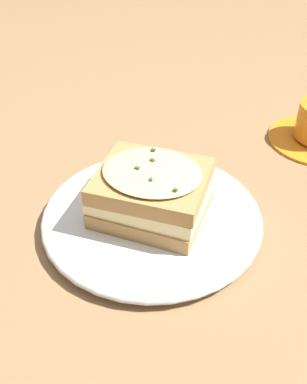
% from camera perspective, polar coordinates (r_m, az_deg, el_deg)
% --- Properties ---
extents(ground_plane, '(2.40, 2.40, 0.00)m').
position_cam_1_polar(ground_plane, '(0.56, -0.20, -3.97)').
color(ground_plane, olive).
extents(dinner_plate, '(0.27, 0.27, 0.02)m').
position_cam_1_polar(dinner_plate, '(0.56, -0.00, -2.94)').
color(dinner_plate, white).
rests_on(dinner_plate, ground_plane).
extents(sandwich, '(0.14, 0.15, 0.07)m').
position_cam_1_polar(sandwich, '(0.53, 0.02, 0.29)').
color(sandwich, '#B2844C').
rests_on(sandwich, dinner_plate).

